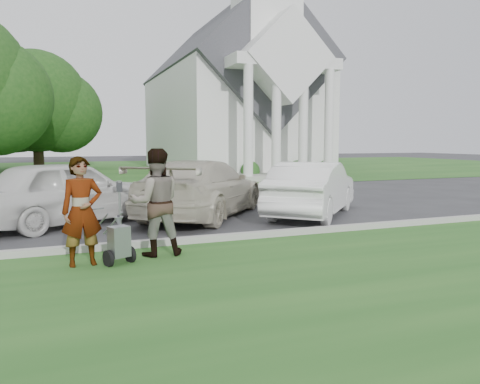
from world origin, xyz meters
TOP-DOWN VIEW (x-y plane):
  - ground at (0.00, 0.00)m, footprint 120.00×120.00m
  - grass_strip at (0.00, -3.00)m, footprint 80.00×7.00m
  - church_lawn at (0.00, 27.00)m, footprint 80.00×30.00m
  - curb at (0.00, 0.55)m, footprint 80.00×0.18m
  - church at (9.00, 23.11)m, footprint 9.19×19.00m
  - tree_back at (-4.01, 29.99)m, footprint 9.61×7.60m
  - striping_cart at (-1.67, -0.60)m, footprint 0.74×1.05m
  - person_left at (-2.25, -0.46)m, footprint 0.72×0.52m
  - person_right at (-0.95, -0.20)m, footprint 0.99×0.78m
  - parking_meter_near at (-1.58, -0.09)m, footprint 0.10×0.09m
  - car_b at (-2.39, 3.87)m, footprint 5.27×4.06m
  - car_c at (1.13, 3.84)m, footprint 5.19×5.76m
  - car_d at (4.13, 2.91)m, footprint 4.39×4.51m

SIDE VIEW (x-z plane):
  - ground at x=0.00m, z-range 0.00..0.00m
  - grass_strip at x=0.00m, z-range 0.00..0.01m
  - church_lawn at x=0.00m, z-range 0.00..0.01m
  - curb at x=0.00m, z-range 0.00..0.15m
  - striping_cart at x=-1.67m, z-range -0.06..0.84m
  - car_d at x=4.13m, z-range 0.00..1.54m
  - car_c at x=1.13m, z-range 0.00..1.61m
  - car_b at x=-2.39m, z-range 0.00..1.67m
  - parking_meter_near at x=-1.58m, z-range 0.18..1.59m
  - person_left at x=-2.25m, z-range 0.00..1.86m
  - person_right at x=-0.95m, z-range 0.00..1.97m
  - tree_back at x=-4.01m, z-range 0.28..9.17m
  - church at x=9.00m, z-range -6.11..17.99m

